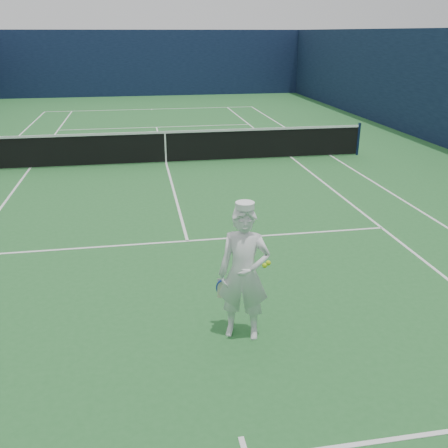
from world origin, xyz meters
name	(u,v)px	position (x,y,z in m)	size (l,w,h in m)	color
ground	(166,163)	(0.00, 0.00, 0.00)	(80.00, 80.00, 0.00)	#26652D
court_markings	(166,163)	(0.00, 0.00, 0.00)	(11.03, 23.83, 0.01)	white
windscreen_fence	(163,98)	(0.00, 0.00, 2.00)	(20.12, 36.12, 4.00)	#0F1A39
tennis_net	(165,146)	(0.00, 0.00, 0.55)	(12.88, 0.09, 1.07)	#141E4C
tennis_player	(244,273)	(0.41, -9.76, 0.93)	(0.78, 0.70, 1.90)	white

